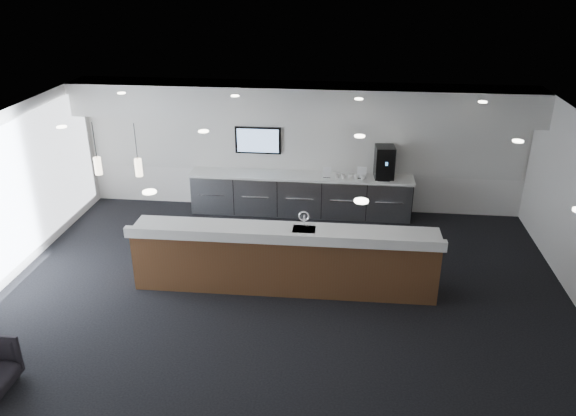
# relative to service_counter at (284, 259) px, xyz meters

# --- Properties ---
(ground) EXTENTS (10.00, 10.00, 0.00)m
(ground) POSITION_rel_service_counter_xyz_m (-0.01, -0.41, -0.57)
(ground) COLOR black
(ground) RESTS_ON ground
(ceiling) EXTENTS (10.00, 8.00, 0.02)m
(ceiling) POSITION_rel_service_counter_xyz_m (-0.01, -0.41, 2.43)
(ceiling) COLOR black
(ceiling) RESTS_ON back_wall
(back_wall) EXTENTS (10.00, 0.02, 3.00)m
(back_wall) POSITION_rel_service_counter_xyz_m (-0.01, 3.59, 0.93)
(back_wall) COLOR white
(back_wall) RESTS_ON ground
(soffit_bulkhead) EXTENTS (10.00, 0.90, 0.70)m
(soffit_bulkhead) POSITION_rel_service_counter_xyz_m (-0.01, 3.14, 2.08)
(soffit_bulkhead) COLOR silver
(soffit_bulkhead) RESTS_ON back_wall
(alcove_panel) EXTENTS (9.80, 0.06, 1.40)m
(alcove_panel) POSITION_rel_service_counter_xyz_m (-0.01, 3.56, 1.03)
(alcove_panel) COLOR silver
(alcove_panel) RESTS_ON back_wall
(back_credenza) EXTENTS (5.06, 0.66, 0.95)m
(back_credenza) POSITION_rel_service_counter_xyz_m (-0.01, 3.23, -0.10)
(back_credenza) COLOR gray
(back_credenza) RESTS_ON ground
(wall_tv) EXTENTS (1.05, 0.08, 0.62)m
(wall_tv) POSITION_rel_service_counter_xyz_m (-1.01, 3.49, 1.08)
(wall_tv) COLOR black
(wall_tv) RESTS_ON back_wall
(pendant_left) EXTENTS (0.12, 0.12, 0.30)m
(pendant_left) POSITION_rel_service_counter_xyz_m (-2.41, 0.39, 1.68)
(pendant_left) COLOR beige
(pendant_left) RESTS_ON ceiling
(pendant_right) EXTENTS (0.12, 0.12, 0.30)m
(pendant_right) POSITION_rel_service_counter_xyz_m (-3.11, 0.39, 1.68)
(pendant_right) COLOR beige
(pendant_right) RESTS_ON ceiling
(ceiling_can_lights) EXTENTS (7.00, 5.00, 0.02)m
(ceiling_can_lights) POSITION_rel_service_counter_xyz_m (-0.01, -0.41, 2.40)
(ceiling_can_lights) COLOR white
(ceiling_can_lights) RESTS_ON ceiling
(service_counter) EXTENTS (5.37, 0.94, 1.49)m
(service_counter) POSITION_rel_service_counter_xyz_m (0.00, 0.00, 0.00)
(service_counter) COLOR brown
(service_counter) RESTS_ON ground
(coffee_machine) EXTENTS (0.45, 0.56, 0.72)m
(coffee_machine) POSITION_rel_service_counter_xyz_m (1.85, 3.28, 0.74)
(coffee_machine) COLOR black
(coffee_machine) RESTS_ON back_credenza
(info_sign_left) EXTENTS (0.18, 0.02, 0.25)m
(info_sign_left) POSITION_rel_service_counter_xyz_m (0.59, 3.12, 0.50)
(info_sign_left) COLOR white
(info_sign_left) RESTS_ON back_credenza
(info_sign_right) EXTENTS (0.20, 0.05, 0.27)m
(info_sign_right) POSITION_rel_service_counter_xyz_m (1.36, 3.15, 0.51)
(info_sign_right) COLOR white
(info_sign_right) RESTS_ON back_credenza
(cup_0) EXTENTS (0.11, 0.11, 0.10)m
(cup_0) POSITION_rel_service_counter_xyz_m (1.38, 3.12, 0.43)
(cup_0) COLOR white
(cup_0) RESTS_ON back_credenza
(cup_1) EXTENTS (0.15, 0.15, 0.10)m
(cup_1) POSITION_rel_service_counter_xyz_m (1.24, 3.12, 0.43)
(cup_1) COLOR white
(cup_1) RESTS_ON back_credenza
(cup_2) EXTENTS (0.13, 0.13, 0.10)m
(cup_2) POSITION_rel_service_counter_xyz_m (1.10, 3.12, 0.43)
(cup_2) COLOR white
(cup_2) RESTS_ON back_credenza
(cup_3) EXTENTS (0.14, 0.14, 0.10)m
(cup_3) POSITION_rel_service_counter_xyz_m (0.96, 3.12, 0.43)
(cup_3) COLOR white
(cup_3) RESTS_ON back_credenza
(cup_4) EXTENTS (0.15, 0.15, 0.10)m
(cup_4) POSITION_rel_service_counter_xyz_m (0.82, 3.12, 0.43)
(cup_4) COLOR white
(cup_4) RESTS_ON back_credenza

